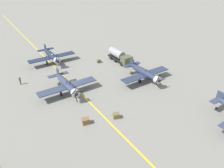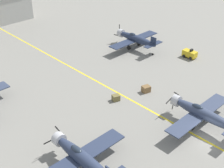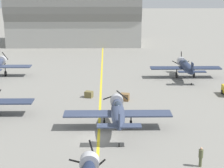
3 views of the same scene
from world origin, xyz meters
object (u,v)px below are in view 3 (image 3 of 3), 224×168
at_px(supply_crate_outboard, 125,97).
at_px(supply_crate_by_tanker, 89,94).
at_px(hangar, 75,12).
at_px(airplane_far_right, 186,67).
at_px(airplane_mid_center, 118,112).
at_px(ground_crew_walking, 201,156).

bearing_deg(supply_crate_outboard, supply_crate_by_tanker, 162.95).
bearing_deg(supply_crate_by_tanker, hangar, 96.53).
bearing_deg(airplane_far_right, supply_crate_by_tanker, -149.71).
xyz_separation_m(airplane_mid_center, supply_crate_outboard, (1.29, 10.48, -1.51)).
xyz_separation_m(airplane_mid_center, ground_crew_walking, (7.09, -8.82, -1.00)).
height_order(airplane_far_right, ground_crew_walking, airplane_far_right).
bearing_deg(airplane_far_right, ground_crew_walking, -103.00).
height_order(ground_crew_walking, hangar, hangar).
bearing_deg(hangar, supply_crate_outboard, -78.09).
xyz_separation_m(supply_crate_by_tanker, hangar, (-5.58, 48.77, 7.90)).
relative_size(airplane_far_right, supply_crate_by_tanker, 11.21).
xyz_separation_m(airplane_far_right, ground_crew_walking, (-5.20, -31.64, -1.00)).
bearing_deg(supply_crate_by_tanker, supply_crate_outboard, -17.05).
xyz_separation_m(ground_crew_walking, supply_crate_outboard, (-5.80, 19.30, -0.51)).
relative_size(airplane_mid_center, airplane_far_right, 1.00).
height_order(airplane_far_right, supply_crate_by_tanker, airplane_far_right).
xyz_separation_m(airplane_mid_center, airplane_far_right, (12.30, 22.82, 0.00)).
bearing_deg(supply_crate_by_tanker, airplane_mid_center, -72.71).
distance_m(ground_crew_walking, supply_crate_outboard, 20.16).
bearing_deg(airplane_mid_center, hangar, 93.58).
bearing_deg(airplane_mid_center, supply_crate_by_tanker, 102.15).
bearing_deg(hangar, airplane_mid_center, -81.28).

